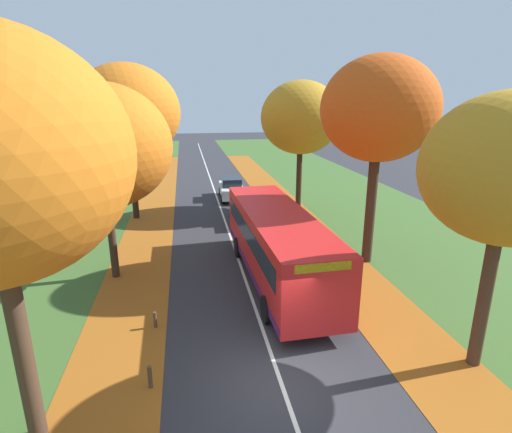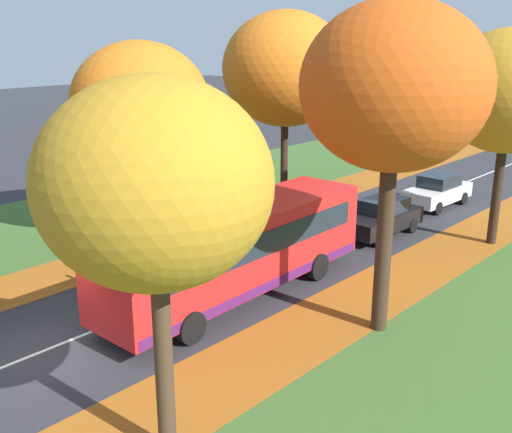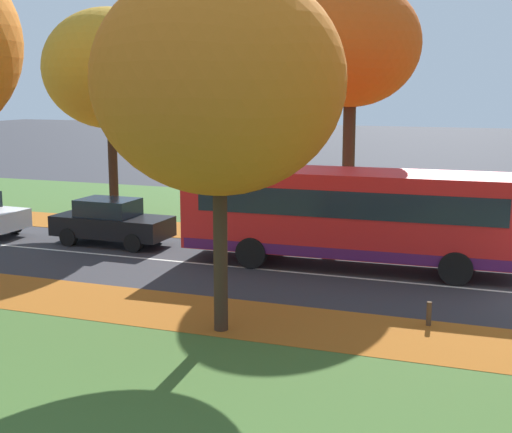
% 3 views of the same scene
% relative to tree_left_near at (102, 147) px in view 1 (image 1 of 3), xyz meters
% --- Properties ---
extents(ground_plane, '(160.00, 160.00, 0.00)m').
position_rel_tree_left_near_xyz_m(ground_plane, '(5.52, -7.90, -5.64)').
color(ground_plane, '#2D2D33').
extents(grass_verge_left, '(12.00, 90.00, 0.01)m').
position_rel_tree_left_near_xyz_m(grass_verge_left, '(-3.68, 12.10, -5.64)').
color(grass_verge_left, '#3D6028').
rests_on(grass_verge_left, ground).
extents(leaf_litter_left, '(2.80, 60.00, 0.00)m').
position_rel_tree_left_near_xyz_m(leaf_litter_left, '(0.92, 6.10, -5.63)').
color(leaf_litter_left, '#9E5619').
rests_on(leaf_litter_left, grass_verge_left).
extents(grass_verge_right, '(12.00, 90.00, 0.01)m').
position_rel_tree_left_near_xyz_m(grass_verge_right, '(14.72, 12.10, -5.64)').
color(grass_verge_right, '#3D6028').
rests_on(grass_verge_right, ground).
extents(leaf_litter_right, '(2.80, 60.00, 0.00)m').
position_rel_tree_left_near_xyz_m(leaf_litter_right, '(10.12, 6.10, -5.63)').
color(leaf_litter_right, '#9E5619').
rests_on(leaf_litter_right, grass_verge_right).
extents(road_centre_line, '(0.12, 80.00, 0.01)m').
position_rel_tree_left_near_xyz_m(road_centre_line, '(5.52, 12.10, -5.64)').
color(road_centre_line, silver).
rests_on(road_centre_line, ground).
extents(tree_left_near, '(5.54, 5.54, 8.14)m').
position_rel_tree_left_near_xyz_m(tree_left_near, '(0.00, 0.00, 0.00)').
color(tree_left_near, '#382619').
rests_on(tree_left_near, ground).
extents(tree_left_mid, '(6.34, 6.34, 9.51)m').
position_rel_tree_left_near_xyz_m(tree_left_mid, '(-0.07, 8.98, 1.00)').
color(tree_left_mid, black).
rests_on(tree_left_mid, ground).
extents(tree_right_nearest, '(4.36, 4.36, 7.74)m').
position_rel_tree_left_near_xyz_m(tree_right_nearest, '(11.30, -8.04, 0.11)').
color(tree_right_nearest, '#422D1E').
rests_on(tree_right_nearest, ground).
extents(tree_right_near, '(5.03, 5.03, 9.30)m').
position_rel_tree_left_near_xyz_m(tree_right_near, '(11.54, -0.29, 1.35)').
color(tree_right_near, '#382619').
rests_on(tree_right_near, ground).
extents(tree_right_mid, '(5.33, 5.33, 8.62)m').
position_rel_tree_left_near_xyz_m(tree_right_mid, '(10.92, 9.41, 0.56)').
color(tree_right_mid, black).
rests_on(tree_right_mid, ground).
extents(bollard_second, '(0.12, 0.12, 0.66)m').
position_rel_tree_left_near_xyz_m(bollard_second, '(2.01, -7.44, -5.32)').
color(bollard_second, '#4C3823').
rests_on(bollard_second, ground).
extents(bollard_third, '(0.12, 0.12, 0.58)m').
position_rel_tree_left_near_xyz_m(bollard_third, '(1.95, -4.45, -5.35)').
color(bollard_third, '#4C3823').
rests_on(bollard_third, ground).
extents(bus, '(2.90, 10.47, 2.98)m').
position_rel_tree_left_near_xyz_m(bus, '(6.86, -1.50, -3.94)').
color(bus, red).
rests_on(bus, ground).
extents(car_black_lead, '(1.83, 4.23, 1.62)m').
position_rel_tree_left_near_xyz_m(car_black_lead, '(7.00, 7.16, -4.83)').
color(car_black_lead, black).
rests_on(car_black_lead, ground).
extents(car_white_following, '(1.89, 4.25, 1.62)m').
position_rel_tree_left_near_xyz_m(car_white_following, '(6.62, 13.01, -4.83)').
color(car_white_following, silver).
rests_on(car_white_following, ground).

